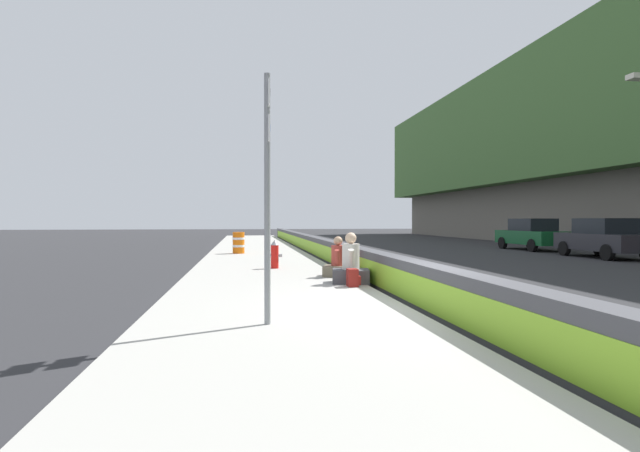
# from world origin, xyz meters

# --- Properties ---
(ground_plane) EXTENTS (160.00, 160.00, 0.00)m
(ground_plane) POSITION_xyz_m (0.00, 0.00, 0.00)
(ground_plane) COLOR #2B2B2D
(ground_plane) RESTS_ON ground
(sidewalk_strip) EXTENTS (80.00, 4.40, 0.14)m
(sidewalk_strip) POSITION_xyz_m (0.00, 2.65, 0.07)
(sidewalk_strip) COLOR #A8A59E
(sidewalk_strip) RESTS_ON ground_plane
(jersey_barrier) EXTENTS (76.00, 0.45, 0.85)m
(jersey_barrier) POSITION_xyz_m (0.00, 0.00, 0.42)
(jersey_barrier) COLOR #47474C
(jersey_barrier) RESTS_ON ground_plane
(route_sign_post) EXTENTS (0.44, 0.09, 3.60)m
(route_sign_post) POSITION_xyz_m (-1.05, 2.93, 2.21)
(route_sign_post) COLOR gray
(route_sign_post) RESTS_ON sidewalk_strip
(fire_hydrant) EXTENTS (0.26, 0.46, 0.88)m
(fire_hydrant) POSITION_xyz_m (7.23, 2.33, 0.59)
(fire_hydrant) COLOR red
(fire_hydrant) RESTS_ON sidewalk_strip
(seated_person_foreground) EXTENTS (0.88, 0.98, 1.20)m
(seated_person_foreground) POSITION_xyz_m (3.38, 0.75, 0.52)
(seated_person_foreground) COLOR #424247
(seated_person_foreground) RESTS_ON sidewalk_strip
(seated_person_middle) EXTENTS (0.84, 0.91, 1.06)m
(seated_person_middle) POSITION_xyz_m (4.80, 0.79, 0.47)
(seated_person_middle) COLOR #706651
(seated_person_middle) RESTS_ON sidewalk_strip
(backpack) EXTENTS (0.32, 0.28, 0.40)m
(backpack) POSITION_xyz_m (2.74, 0.84, 0.33)
(backpack) COLOR maroon
(backpack) RESTS_ON sidewalk_strip
(construction_barrel) EXTENTS (0.54, 0.54, 0.95)m
(construction_barrel) POSITION_xyz_m (14.36, 3.50, 0.62)
(construction_barrel) COLOR orange
(construction_barrel) RESTS_ON sidewalk_strip
(parked_car_third) EXTENTS (4.56, 2.08, 1.71)m
(parked_car_third) POSITION_xyz_m (11.17, -12.06, 0.86)
(parked_car_third) COLOR #28282D
(parked_car_third) RESTS_ON ground_plane
(parked_car_fourth) EXTENTS (4.53, 2.01, 1.71)m
(parked_car_fourth) POSITION_xyz_m (16.81, -12.17, 0.86)
(parked_car_fourth) COLOR #145128
(parked_car_fourth) RESTS_ON ground_plane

